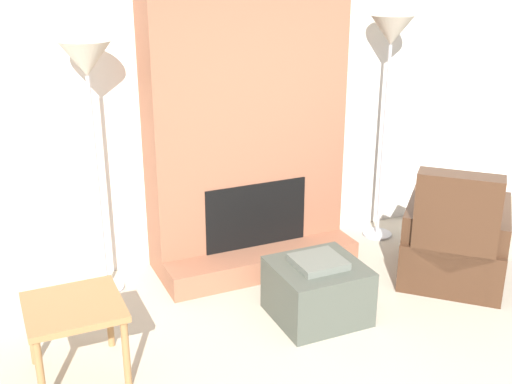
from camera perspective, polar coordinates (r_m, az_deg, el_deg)
The scene contains 7 objects.
wall_back at distance 5.32m, azimuth -1.94°, elevation 7.98°, with size 7.45×0.06×2.60m, color silver.
fireplace at distance 5.10m, azimuth -0.85°, elevation 6.68°, with size 1.60×0.71×2.60m.
ottoman at distance 4.61m, azimuth 5.47°, elevation -8.66°, with size 0.62×0.59×0.46m.
armchair at distance 5.32m, azimuth 17.23°, elevation -4.51°, with size 1.21×1.21×0.97m.
side_table at distance 4.04m, azimuth -15.85°, elevation -10.47°, with size 0.57×0.56×0.50m.
floor_lamp_left at distance 4.63m, azimuth -14.76°, elevation 10.09°, with size 0.36×0.36×1.89m.
floor_lamp_right at distance 5.59m, azimuth 11.88°, elevation 12.75°, with size 0.36×0.36×1.97m.
Camera 1 is at (-1.95, -2.16, 2.44)m, focal length 45.00 mm.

